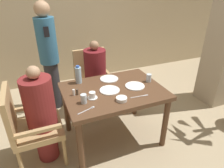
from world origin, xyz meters
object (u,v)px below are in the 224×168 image
object	(u,v)px
plate_main_right	(135,86)
plate_dessert_center	(109,79)
glass_tall_near	(84,99)
water_bottle	(78,75)
bowl_small	(122,99)
teacup_with_saucer	(92,95)
plate_main_left	(110,90)
diner_in_left_chair	(42,115)
standing_host	(49,55)
chair_far_side	(93,78)
diner_in_far_chair	(96,77)
chair_left_side	(29,124)
glass_tall_mid	(149,78)

from	to	relation	value
plate_main_right	plate_dessert_center	bearing A→B (deg)	125.37
plate_dessert_center	glass_tall_near	world-z (taller)	glass_tall_near
glass_tall_near	water_bottle	bearing A→B (deg)	81.95
bowl_small	teacup_with_saucer	bearing A→B (deg)	147.85
plate_dessert_center	teacup_with_saucer	xyz separation A→B (m)	(-0.35, -0.37, 0.03)
plate_main_left	glass_tall_near	world-z (taller)	glass_tall_near
diner_in_left_chair	standing_host	size ratio (longest dim) A/B	0.70
chair_far_side	plate_main_left	distance (m)	0.88
plate_main_right	chair_far_side	bearing A→B (deg)	107.34
diner_in_left_chair	water_bottle	xyz separation A→B (m)	(0.51, 0.33, 0.24)
water_bottle	diner_in_left_chair	bearing A→B (deg)	-147.24
diner_in_left_chair	diner_in_far_chair	world-z (taller)	diner_in_left_chair
plate_dessert_center	bowl_small	xyz separation A→B (m)	(-0.07, -0.54, 0.01)
diner_in_far_chair	plate_dessert_center	size ratio (longest dim) A/B	4.85
chair_left_side	diner_in_far_chair	xyz separation A→B (m)	(0.99, 0.69, 0.08)
glass_tall_near	glass_tall_mid	size ratio (longest dim) A/B	1.00
plate_dessert_center	bowl_small	distance (m)	0.54
teacup_with_saucer	glass_tall_mid	bearing A→B (deg)	7.87
teacup_with_saucer	plate_dessert_center	bearing A→B (deg)	46.59
chair_left_side	water_bottle	size ratio (longest dim) A/B	4.08
plate_dessert_center	water_bottle	xyz separation A→B (m)	(-0.39, 0.05, 0.10)
diner_in_left_chair	teacup_with_saucer	xyz separation A→B (m)	(0.55, -0.09, 0.17)
glass_tall_mid	standing_host	bearing A→B (deg)	135.73
plate_main_right	glass_tall_mid	xyz separation A→B (m)	(0.22, 0.05, 0.05)
diner_in_far_chair	teacup_with_saucer	xyz separation A→B (m)	(-0.29, -0.78, 0.18)
diner_in_far_chair	plate_dessert_center	world-z (taller)	diner_in_far_chair
chair_left_side	plate_dessert_center	size ratio (longest dim) A/B	4.00
plate_dessert_center	teacup_with_saucer	world-z (taller)	teacup_with_saucer
diner_in_left_chair	standing_host	world-z (taller)	standing_host
teacup_with_saucer	water_bottle	size ratio (longest dim) A/B	0.49
plate_main_left	plate_main_right	world-z (taller)	same
chair_far_side	water_bottle	size ratio (longest dim) A/B	4.08
glass_tall_mid	plate_dessert_center	bearing A→B (deg)	149.90
diner_in_left_chair	plate_main_right	size ratio (longest dim) A/B	4.93
water_bottle	glass_tall_mid	distance (m)	0.89
plate_main_left	bowl_small	size ratio (longest dim) A/B	1.96
plate_main_left	plate_main_right	bearing A→B (deg)	-3.68
glass_tall_near	glass_tall_mid	distance (m)	0.92
bowl_small	chair_left_side	bearing A→B (deg)	164.75
plate_dessert_center	glass_tall_mid	world-z (taller)	glass_tall_mid
chair_left_side	plate_main_right	xyz separation A→B (m)	(1.26, -0.03, 0.23)
water_bottle	chair_left_side	bearing A→B (deg)	-153.39
diner_in_left_chair	bowl_small	size ratio (longest dim) A/B	9.65
plate_dessert_center	bowl_small	bearing A→B (deg)	-97.52
bowl_small	water_bottle	distance (m)	0.68
plate_dessert_center	diner_in_left_chair	bearing A→B (deg)	-163.12
glass_tall_mid	chair_far_side	bearing A→B (deg)	121.19
plate_main_right	plate_dessert_center	distance (m)	0.38
chair_left_side	teacup_with_saucer	bearing A→B (deg)	-7.56
plate_main_right	plate_dessert_center	size ratio (longest dim) A/B	1.00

